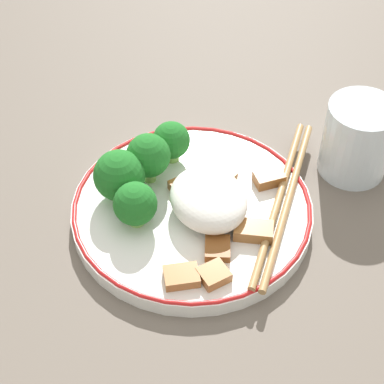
# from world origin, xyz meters

# --- Properties ---
(ground_plane) EXTENTS (3.00, 3.00, 0.00)m
(ground_plane) POSITION_xyz_m (0.00, 0.00, 0.00)
(ground_plane) COLOR #665B51
(plate) EXTENTS (0.25, 0.25, 0.02)m
(plate) POSITION_xyz_m (0.00, 0.00, 0.01)
(plate) COLOR white
(plate) RESTS_ON ground_plane
(rice_mound) EXTENTS (0.09, 0.08, 0.04)m
(rice_mound) POSITION_xyz_m (-0.01, -0.01, 0.04)
(rice_mound) COLOR white
(rice_mound) RESTS_ON plate
(broccoli_back_left) EXTENTS (0.04, 0.04, 0.05)m
(broccoli_back_left) POSITION_xyz_m (0.07, -0.01, 0.04)
(broccoli_back_left) COLOR #7FB756
(broccoli_back_left) RESTS_ON plate
(broccoli_back_center) EXTENTS (0.05, 0.05, 0.06)m
(broccoli_back_center) POSITION_xyz_m (0.05, 0.03, 0.05)
(broccoli_back_center) COLOR #7FB756
(broccoli_back_center) RESTS_ON plate
(broccoli_back_right) EXTENTS (0.05, 0.05, 0.06)m
(broccoli_back_right) POSITION_xyz_m (0.04, 0.06, 0.05)
(broccoli_back_right) COLOR #7FB756
(broccoli_back_right) RESTS_ON plate
(broccoli_mid_left) EXTENTS (0.04, 0.04, 0.05)m
(broccoli_mid_left) POSITION_xyz_m (0.00, 0.06, 0.04)
(broccoli_mid_left) COLOR #7FB756
(broccoli_mid_left) RESTS_ON plate
(meat_near_front) EXTENTS (0.03, 0.03, 0.01)m
(meat_near_front) POSITION_xyz_m (0.02, -0.00, 0.02)
(meat_near_front) COLOR #995B28
(meat_near_front) RESTS_ON plate
(meat_near_left) EXTENTS (0.04, 0.03, 0.01)m
(meat_near_left) POSITION_xyz_m (-0.07, 0.00, 0.02)
(meat_near_left) COLOR brown
(meat_near_left) RESTS_ON plate
(meat_near_right) EXTENTS (0.03, 0.04, 0.01)m
(meat_near_right) POSITION_xyz_m (0.02, -0.04, 0.02)
(meat_near_right) COLOR #9E6633
(meat_near_right) RESTS_ON plate
(meat_near_back) EXTENTS (0.02, 0.03, 0.01)m
(meat_near_back) POSITION_xyz_m (-0.00, -0.09, 0.02)
(meat_near_back) COLOR brown
(meat_near_back) RESTS_ON plate
(meat_on_rice_edge) EXTENTS (0.03, 0.04, 0.01)m
(meat_on_rice_edge) POSITION_xyz_m (-0.08, 0.05, 0.02)
(meat_on_rice_edge) COLOR #9E6633
(meat_on_rice_edge) RESTS_ON plate
(meat_mid_left) EXTENTS (0.04, 0.04, 0.01)m
(meat_mid_left) POSITION_xyz_m (-0.06, -0.04, 0.02)
(meat_mid_left) COLOR #9E6633
(meat_mid_left) RESTS_ON plate
(meat_mid_right) EXTENTS (0.03, 0.03, 0.01)m
(meat_mid_right) POSITION_xyz_m (-0.09, 0.02, 0.02)
(meat_mid_right) COLOR #9E6633
(meat_mid_right) RESTS_ON plate
(chopsticks) EXTENTS (0.20, 0.17, 0.01)m
(chopsticks) POSITION_xyz_m (-0.03, -0.09, 0.02)
(chopsticks) COLOR #AD8451
(chopsticks) RESTS_ON plate
(drinking_glass) EXTENTS (0.08, 0.08, 0.09)m
(drinking_glass) POSITION_xyz_m (0.00, -0.20, 0.04)
(drinking_glass) COLOR silver
(drinking_glass) RESTS_ON ground_plane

